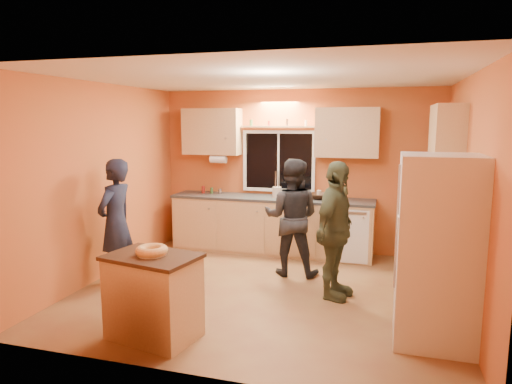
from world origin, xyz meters
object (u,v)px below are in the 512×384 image
(refrigerator, at_px, (437,250))
(island, at_px, (153,296))
(person_left, at_px, (116,222))
(person_right, at_px, (335,230))
(person_center, at_px, (292,217))

(refrigerator, height_order, island, refrigerator)
(person_left, relative_size, person_right, 0.99)
(island, relative_size, person_left, 0.58)
(refrigerator, distance_m, person_right, 1.35)
(refrigerator, bearing_deg, island, -165.53)
(person_left, distance_m, person_center, 2.31)
(person_center, bearing_deg, refrigerator, 136.02)
(refrigerator, xyz_separation_m, person_left, (-3.79, 0.53, -0.08))
(island, xyz_separation_m, person_left, (-1.18, 1.20, 0.39))
(refrigerator, bearing_deg, person_left, 172.09)
(island, distance_m, person_left, 1.73)
(island, relative_size, person_right, 0.58)
(person_left, height_order, person_right, person_right)
(person_left, xyz_separation_m, person_right, (2.75, 0.32, 0.01))
(island, height_order, person_left, person_left)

